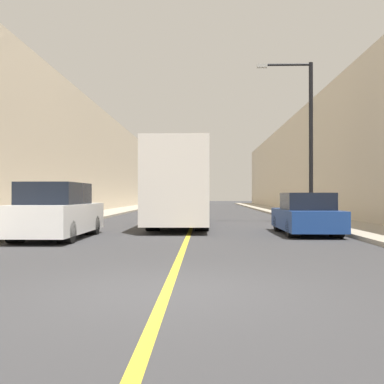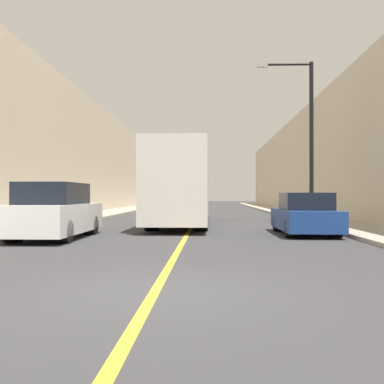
{
  "view_description": "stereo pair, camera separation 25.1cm",
  "coord_description": "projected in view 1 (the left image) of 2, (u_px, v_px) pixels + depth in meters",
  "views": [
    {
      "loc": [
        0.56,
        -6.62,
        1.43
      ],
      "look_at": [
        -0.03,
        14.7,
        1.57
      ],
      "focal_mm": 42.0,
      "sensor_mm": 36.0,
      "label": 1
    },
    {
      "loc": [
        0.81,
        -6.61,
        1.43
      ],
      "look_at": [
        -0.03,
        14.7,
        1.57
      ],
      "focal_mm": 42.0,
      "sensor_mm": 36.0,
      "label": 2
    }
  ],
  "objects": [
    {
      "name": "sidewalk_left",
      "position": [
        114.0,
        212.0,
        36.8
      ],
      "size": [
        2.77,
        72.0,
        0.14
      ],
      "primitive_type": "cube",
      "color": "#A89E8C",
      "rests_on": "ground"
    },
    {
      "name": "building_row_left",
      "position": [
        73.0,
        159.0,
        36.92
      ],
      "size": [
        4.0,
        72.0,
        8.84
      ],
      "primitive_type": "cube",
      "color": "beige",
      "rests_on": "ground"
    },
    {
      "name": "road_center_line",
      "position": [
        197.0,
        212.0,
        36.61
      ],
      "size": [
        0.16,
        72.0,
        0.01
      ],
      "primitive_type": "cube",
      "color": "gold",
      "rests_on": "ground"
    },
    {
      "name": "bus",
      "position": [
        182.0,
        185.0,
        21.61
      ],
      "size": [
        2.5,
        12.04,
        3.59
      ],
      "color": "silver",
      "rests_on": "ground"
    },
    {
      "name": "sidewalk_right",
      "position": [
        282.0,
        212.0,
        36.42
      ],
      "size": [
        2.77,
        72.0,
        0.14
      ],
      "primitive_type": "cube",
      "color": "#A89E8C",
      "rests_on": "ground"
    },
    {
      "name": "car_right_near",
      "position": [
        306.0,
        216.0,
        16.29
      ],
      "size": [
        1.86,
        4.34,
        1.51
      ],
      "color": "navy",
      "rests_on": "ground"
    },
    {
      "name": "ground_plane",
      "position": [
        166.0,
        292.0,
        6.62
      ],
      "size": [
        200.0,
        200.0,
        0.0
      ],
      "primitive_type": "plane",
      "color": "#38383A"
    },
    {
      "name": "street_lamp_right",
      "position": [
        306.0,
        131.0,
        21.85
      ],
      "size": [
        2.72,
        0.24,
        7.76
      ],
      "color": "black",
      "rests_on": "sidewalk_right"
    },
    {
      "name": "parked_suv_left",
      "position": [
        57.0,
        213.0,
        14.69
      ],
      "size": [
        1.93,
        4.89,
        1.83
      ],
      "color": "silver",
      "rests_on": "ground"
    },
    {
      "name": "building_row_right",
      "position": [
        324.0,
        161.0,
        36.36
      ],
      "size": [
        4.0,
        72.0,
        8.3
      ],
      "primitive_type": "cube",
      "color": "beige",
      "rests_on": "ground"
    }
  ]
}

